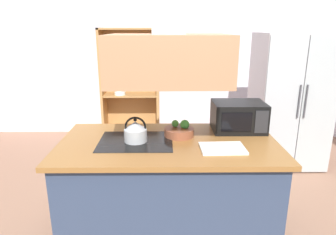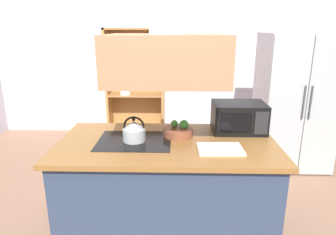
% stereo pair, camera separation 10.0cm
% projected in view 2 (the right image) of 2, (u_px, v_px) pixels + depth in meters
% --- Properties ---
extents(wall_back, '(6.00, 0.12, 2.70)m').
position_uv_depth(wall_back, '(169.00, 55.00, 5.12)').
color(wall_back, silver).
rests_on(wall_back, ground).
extents(kitchen_island, '(1.79, 0.96, 0.90)m').
position_uv_depth(kitchen_island, '(167.00, 190.00, 2.61)').
color(kitchen_island, '#2F3D58').
rests_on(kitchen_island, ground).
extents(range_hood, '(0.90, 0.70, 1.31)m').
position_uv_depth(range_hood, '(167.00, 41.00, 2.25)').
color(range_hood, '#B17953').
extents(refrigerator, '(0.90, 0.78, 1.74)m').
position_uv_depth(refrigerator, '(294.00, 102.00, 3.92)').
color(refrigerator, '#C0B2B5').
rests_on(refrigerator, ground).
extents(dish_cabinet, '(0.95, 0.40, 1.80)m').
position_uv_depth(dish_cabinet, '(136.00, 89.00, 5.09)').
color(dish_cabinet, '#B58047').
rests_on(dish_cabinet, ground).
extents(kettle, '(0.19, 0.19, 0.21)m').
position_uv_depth(kettle, '(134.00, 131.00, 2.46)').
color(kettle, '#B0B5B9').
rests_on(kettle, kitchen_island).
extents(cutting_board, '(0.35, 0.25, 0.02)m').
position_uv_depth(cutting_board, '(220.00, 149.00, 2.30)').
color(cutting_board, silver).
rests_on(cutting_board, kitchen_island).
extents(microwave, '(0.46, 0.35, 0.26)m').
position_uv_depth(microwave, '(239.00, 117.00, 2.69)').
color(microwave, black).
rests_on(microwave, kitchen_island).
extents(fruit_bowl, '(0.26, 0.26, 0.14)m').
position_uv_depth(fruit_bowl, '(178.00, 131.00, 2.59)').
color(fruit_bowl, brown).
rests_on(fruit_bowl, kitchen_island).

